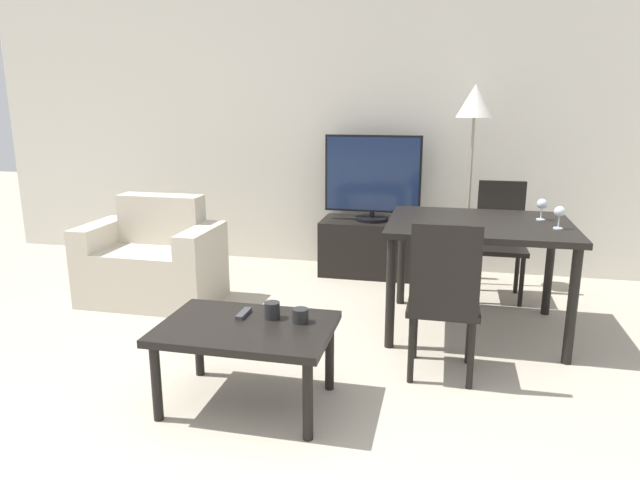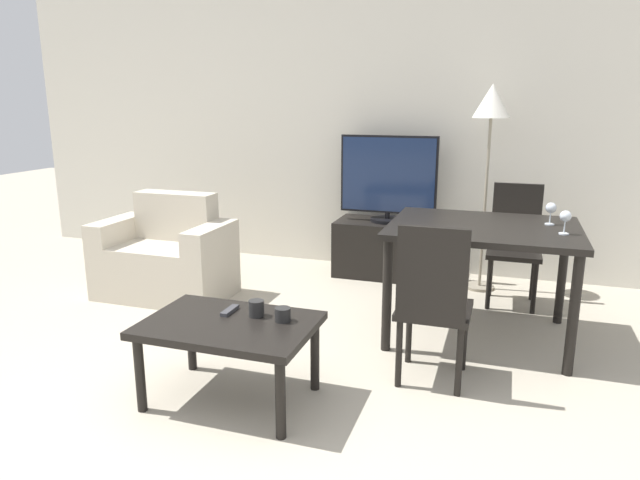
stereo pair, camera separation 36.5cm
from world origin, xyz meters
name	(u,v)px [view 1 (the left image)]	position (x,y,z in m)	size (l,w,h in m)	color
wall_back	(346,123)	(0.00, 3.45, 1.35)	(7.21, 0.06, 2.70)	silver
armchair	(153,263)	(-1.27, 2.04, 0.31)	(1.04, 0.62, 0.82)	beige
tv_stand	(371,247)	(0.31, 3.14, 0.25)	(0.90, 0.48, 0.50)	black
tv	(373,178)	(0.31, 3.14, 0.88)	(0.85, 0.30, 0.76)	black
coffee_table	(246,335)	(-0.01, 0.69, 0.39)	(0.88, 0.60, 0.44)	black
dining_table	(479,235)	(1.18, 1.98, 0.67)	(1.20, 0.96, 0.77)	black
dining_chair_near	(444,295)	(0.97, 1.19, 0.50)	(0.40, 0.40, 0.93)	black
dining_chair_far	(500,235)	(1.39, 2.77, 0.50)	(0.40, 0.40, 0.93)	black
floor_lamp	(474,115)	(1.14, 3.02, 1.44)	(0.29, 0.29, 1.68)	gray
remote_primary	(244,314)	(-0.06, 0.81, 0.45)	(0.04, 0.15, 0.02)	#38383D
cup_white_near	(300,316)	(0.25, 0.78, 0.48)	(0.08, 0.08, 0.07)	black
cup_colored_far	(272,310)	(0.10, 0.80, 0.49)	(0.08, 0.08, 0.09)	black
wine_glass_left	(560,213)	(1.65, 1.86, 0.87)	(0.07, 0.07, 0.15)	silver
wine_glass_center	(542,205)	(1.58, 2.13, 0.87)	(0.07, 0.07, 0.15)	silver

